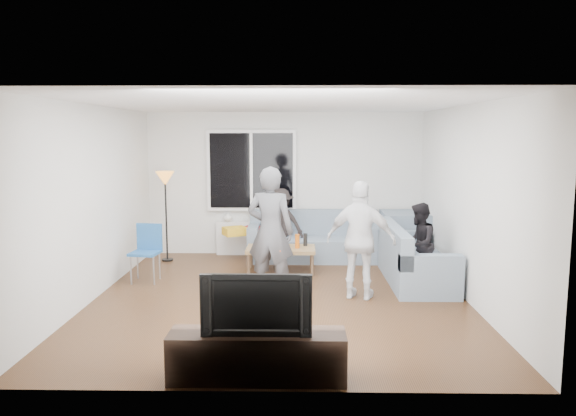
{
  "coord_description": "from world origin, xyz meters",
  "views": [
    {
      "loc": [
        0.24,
        -7.22,
        2.22
      ],
      "look_at": [
        0.1,
        0.6,
        1.15
      ],
      "focal_mm": 34.09,
      "sensor_mm": 36.0,
      "label": 1
    }
  ],
  "objects_px": {
    "player_left": "(271,231)",
    "spectator_back": "(280,224)",
    "tv_console": "(257,356)",
    "sofa_back_section": "(314,236)",
    "side_chair": "(145,254)",
    "spectator_right": "(419,244)",
    "television": "(257,302)",
    "floor_lamp": "(166,217)",
    "coffee_table": "(281,260)",
    "sofa_right_section": "(416,254)",
    "player_right": "(361,240)"
  },
  "relations": [
    {
      "from": "television",
      "to": "player_left",
      "type": "bearing_deg",
      "value": 90.18
    },
    {
      "from": "sofa_back_section",
      "to": "player_left",
      "type": "xyz_separation_m",
      "value": [
        -0.66,
        -2.13,
        0.46
      ]
    },
    {
      "from": "coffee_table",
      "to": "player_right",
      "type": "distance_m",
      "value": 1.89
    },
    {
      "from": "player_left",
      "to": "spectator_right",
      "type": "relative_size",
      "value": 1.46
    },
    {
      "from": "player_left",
      "to": "player_right",
      "type": "relative_size",
      "value": 1.11
    },
    {
      "from": "player_left",
      "to": "floor_lamp",
      "type": "bearing_deg",
      "value": -33.3
    },
    {
      "from": "sofa_right_section",
      "to": "side_chair",
      "type": "relative_size",
      "value": 2.33
    },
    {
      "from": "coffee_table",
      "to": "spectator_back",
      "type": "height_order",
      "value": "spectator_back"
    },
    {
      "from": "player_left",
      "to": "television",
      "type": "xyz_separation_m",
      "value": [
        0.01,
        -2.64,
        -0.17
      ]
    },
    {
      "from": "floor_lamp",
      "to": "spectator_back",
      "type": "height_order",
      "value": "floor_lamp"
    },
    {
      "from": "player_left",
      "to": "spectator_right",
      "type": "bearing_deg",
      "value": -152.76
    },
    {
      "from": "spectator_back",
      "to": "side_chair",
      "type": "bearing_deg",
      "value": -132.71
    },
    {
      "from": "sofa_back_section",
      "to": "side_chair",
      "type": "height_order",
      "value": "side_chair"
    },
    {
      "from": "floor_lamp",
      "to": "spectator_right",
      "type": "distance_m",
      "value": 4.32
    },
    {
      "from": "floor_lamp",
      "to": "sofa_right_section",
      "type": "bearing_deg",
      "value": -17.82
    },
    {
      "from": "sofa_back_section",
      "to": "side_chair",
      "type": "xyz_separation_m",
      "value": [
        -2.58,
        -1.5,
        0.01
      ]
    },
    {
      "from": "sofa_right_section",
      "to": "coffee_table",
      "type": "distance_m",
      "value": 2.14
    },
    {
      "from": "sofa_right_section",
      "to": "tv_console",
      "type": "bearing_deg",
      "value": 147.23
    },
    {
      "from": "side_chair",
      "to": "sofa_right_section",
      "type": "bearing_deg",
      "value": 9.07
    },
    {
      "from": "side_chair",
      "to": "tv_console",
      "type": "distance_m",
      "value": 3.8
    },
    {
      "from": "spectator_back",
      "to": "spectator_right",
      "type": "bearing_deg",
      "value": -28.01
    },
    {
      "from": "spectator_right",
      "to": "television",
      "type": "height_order",
      "value": "spectator_right"
    },
    {
      "from": "side_chair",
      "to": "spectator_right",
      "type": "height_order",
      "value": "spectator_right"
    },
    {
      "from": "spectator_back",
      "to": "sofa_back_section",
      "type": "bearing_deg",
      "value": 6.73
    },
    {
      "from": "coffee_table",
      "to": "floor_lamp",
      "type": "xyz_separation_m",
      "value": [
        -2.02,
        0.74,
        0.58
      ]
    },
    {
      "from": "sofa_back_section",
      "to": "player_right",
      "type": "distance_m",
      "value": 2.38
    },
    {
      "from": "sofa_right_section",
      "to": "television",
      "type": "distance_m",
      "value": 3.97
    },
    {
      "from": "sofa_right_section",
      "to": "spectator_back",
      "type": "bearing_deg",
      "value": 54.78
    },
    {
      "from": "coffee_table",
      "to": "player_left",
      "type": "bearing_deg",
      "value": -94.62
    },
    {
      "from": "player_right",
      "to": "floor_lamp",
      "type": "bearing_deg",
      "value": -16.71
    },
    {
      "from": "television",
      "to": "sofa_back_section",
      "type": "bearing_deg",
      "value": 82.24
    },
    {
      "from": "spectator_back",
      "to": "tv_console",
      "type": "height_order",
      "value": "spectator_back"
    },
    {
      "from": "coffee_table",
      "to": "floor_lamp",
      "type": "height_order",
      "value": "floor_lamp"
    },
    {
      "from": "spectator_back",
      "to": "television",
      "type": "height_order",
      "value": "spectator_back"
    },
    {
      "from": "player_left",
      "to": "tv_console",
      "type": "xyz_separation_m",
      "value": [
        0.01,
        -2.64,
        -0.67
      ]
    },
    {
      "from": "coffee_table",
      "to": "television",
      "type": "xyz_separation_m",
      "value": [
        -0.09,
        -3.9,
        0.52
      ]
    },
    {
      "from": "player_right",
      "to": "spectator_back",
      "type": "bearing_deg",
      "value": -45.81
    },
    {
      "from": "sofa_right_section",
      "to": "television",
      "type": "height_order",
      "value": "television"
    },
    {
      "from": "sofa_right_section",
      "to": "player_left",
      "type": "bearing_deg",
      "value": 107.75
    },
    {
      "from": "tv_console",
      "to": "spectator_right",
      "type": "bearing_deg",
      "value": 56.13
    },
    {
      "from": "side_chair",
      "to": "tv_console",
      "type": "xyz_separation_m",
      "value": [
        1.93,
        -3.27,
        -0.21
      ]
    },
    {
      "from": "sofa_right_section",
      "to": "player_left",
      "type": "relative_size",
      "value": 1.12
    },
    {
      "from": "side_chair",
      "to": "spectator_back",
      "type": "bearing_deg",
      "value": 45.86
    },
    {
      "from": "floor_lamp",
      "to": "spectator_back",
      "type": "bearing_deg",
      "value": 4.69
    },
    {
      "from": "player_left",
      "to": "spectator_back",
      "type": "relative_size",
      "value": 1.41
    },
    {
      "from": "floor_lamp",
      "to": "television",
      "type": "height_order",
      "value": "floor_lamp"
    },
    {
      "from": "player_right",
      "to": "tv_console",
      "type": "xyz_separation_m",
      "value": [
        -1.21,
        -2.49,
        -0.58
      ]
    },
    {
      "from": "sofa_back_section",
      "to": "player_right",
      "type": "xyz_separation_m",
      "value": [
        0.56,
        -2.28,
        0.37
      ]
    },
    {
      "from": "side_chair",
      "to": "floor_lamp",
      "type": "bearing_deg",
      "value": 98.21
    },
    {
      "from": "floor_lamp",
      "to": "player_left",
      "type": "relative_size",
      "value": 0.88
    }
  ]
}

